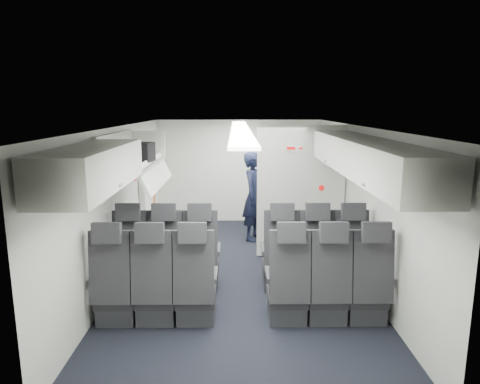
{
  "coord_description": "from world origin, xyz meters",
  "views": [
    {
      "loc": [
        -0.06,
        -5.94,
        2.42
      ],
      "look_at": [
        0.0,
        0.4,
        1.15
      ],
      "focal_mm": 32.0,
      "sensor_mm": 36.0,
      "label": 1
    }
  ],
  "objects_px": {
    "boarding_door": "(148,190)",
    "galley_unit": "(285,179)",
    "seat_row_mid": "(242,289)",
    "carry_on_bag": "(137,152)",
    "seat_row_front": "(241,261)",
    "flight_attendant": "(254,196)"
  },
  "relations": [
    {
      "from": "boarding_door",
      "to": "galley_unit",
      "type": "bearing_deg",
      "value": 24.28
    },
    {
      "from": "seat_row_mid",
      "to": "galley_unit",
      "type": "relative_size",
      "value": 1.75
    },
    {
      "from": "carry_on_bag",
      "to": "seat_row_front",
      "type": "bearing_deg",
      "value": -2.03
    },
    {
      "from": "seat_row_mid",
      "to": "boarding_door",
      "type": "xyz_separation_m",
      "value": [
        -1.64,
        2.99,
        0.55
      ]
    },
    {
      "from": "galley_unit",
      "to": "boarding_door",
      "type": "bearing_deg",
      "value": -155.72
    },
    {
      "from": "carry_on_bag",
      "to": "seat_row_mid",
      "type": "bearing_deg",
      "value": -31.08
    },
    {
      "from": "seat_row_front",
      "to": "flight_attendant",
      "type": "distance_m",
      "value": 2.28
    },
    {
      "from": "seat_row_mid",
      "to": "flight_attendant",
      "type": "xyz_separation_m",
      "value": [
        0.27,
        3.13,
        0.41
      ]
    },
    {
      "from": "carry_on_bag",
      "to": "flight_attendant",
      "type": "bearing_deg",
      "value": 59.18
    },
    {
      "from": "flight_attendant",
      "to": "carry_on_bag",
      "type": "height_order",
      "value": "carry_on_bag"
    },
    {
      "from": "seat_row_mid",
      "to": "galley_unit",
      "type": "distance_m",
      "value": 4.3
    },
    {
      "from": "galley_unit",
      "to": "seat_row_mid",
      "type": "bearing_deg",
      "value": -102.88
    },
    {
      "from": "seat_row_front",
      "to": "galley_unit",
      "type": "xyz_separation_m",
      "value": [
        0.95,
        3.25,
        0.55
      ]
    },
    {
      "from": "seat_row_front",
      "to": "boarding_door",
      "type": "height_order",
      "value": "boarding_door"
    },
    {
      "from": "seat_row_front",
      "to": "seat_row_mid",
      "type": "relative_size",
      "value": 1.0
    },
    {
      "from": "seat_row_front",
      "to": "carry_on_bag",
      "type": "height_order",
      "value": "carry_on_bag"
    },
    {
      "from": "carry_on_bag",
      "to": "boarding_door",
      "type": "bearing_deg",
      "value": 107.58
    },
    {
      "from": "flight_attendant",
      "to": "carry_on_bag",
      "type": "bearing_deg",
      "value": 161.93
    },
    {
      "from": "galley_unit",
      "to": "boarding_door",
      "type": "relative_size",
      "value": 1.02
    },
    {
      "from": "seat_row_front",
      "to": "boarding_door",
      "type": "relative_size",
      "value": 1.79
    },
    {
      "from": "galley_unit",
      "to": "boarding_door",
      "type": "height_order",
      "value": "galley_unit"
    },
    {
      "from": "boarding_door",
      "to": "seat_row_mid",
      "type": "bearing_deg",
      "value": -61.23
    }
  ]
}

